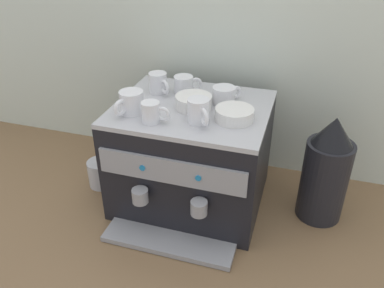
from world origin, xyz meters
TOP-DOWN VIEW (x-y plane):
  - ground_plane at (0.00, 0.00)m, footprint 4.00×4.00m
  - tiled_backsplash_wall at (0.00, 0.33)m, footprint 2.80×0.03m
  - espresso_machine at (0.00, -0.01)m, footprint 0.55×0.57m
  - ceramic_cup_0 at (0.10, 0.06)m, footprint 0.10×0.10m
  - ceramic_cup_1 at (-0.18, -0.11)m, footprint 0.08×0.12m
  - ceramic_cup_2 at (-0.06, 0.11)m, footprint 0.10×0.07m
  - ceramic_cup_3 at (0.06, -0.11)m, footprint 0.09×0.10m
  - ceramic_cup_4 at (-0.09, -0.15)m, footprint 0.10×0.06m
  - ceramic_cup_5 at (-0.16, 0.08)m, footprint 0.10×0.08m
  - ceramic_bowl_0 at (0.16, -0.06)m, footprint 0.13×0.13m
  - ceramic_bowl_1 at (0.01, -0.01)m, footprint 0.13×0.13m
  - coffee_grinder at (0.49, 0.04)m, footprint 0.17×0.17m
  - milk_pitcher at (-0.39, -0.03)m, footprint 0.11×0.11m

SIDE VIEW (x-z plane):
  - ground_plane at x=0.00m, z-range 0.00..0.00m
  - milk_pitcher at x=-0.39m, z-range 0.00..0.11m
  - coffee_grinder at x=0.49m, z-range -0.01..0.40m
  - espresso_machine at x=0.00m, z-range 0.00..0.41m
  - ceramic_bowl_0 at x=0.16m, z-range 0.41..0.45m
  - ceramic_bowl_1 at x=0.01m, z-range 0.41..0.45m
  - ceramic_cup_0 at x=0.10m, z-range 0.41..0.47m
  - ceramic_cup_2 at x=-0.06m, z-range 0.41..0.47m
  - ceramic_cup_4 at x=-0.09m, z-range 0.41..0.48m
  - ceramic_cup_5 at x=-0.16m, z-range 0.41..0.48m
  - ceramic_cup_1 at x=-0.18m, z-range 0.41..0.48m
  - ceramic_cup_3 at x=0.06m, z-range 0.41..0.49m
  - tiled_backsplash_wall at x=0.00m, z-range 0.00..1.16m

